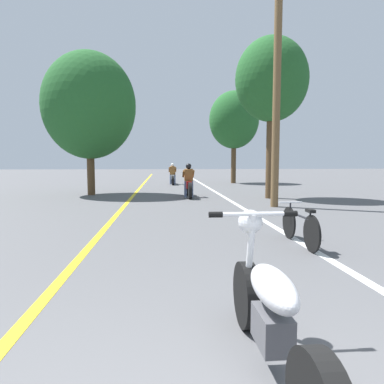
{
  "coord_description": "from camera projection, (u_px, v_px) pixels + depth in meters",
  "views": [
    {
      "loc": [
        -0.43,
        -1.05,
        1.46
      ],
      "look_at": [
        0.09,
        5.1,
        0.9
      ],
      "focal_mm": 32.0,
      "sensor_mm": 36.0,
      "label": 1
    }
  ],
  "objects": [
    {
      "name": "roadside_tree_right_near",
      "position": [
        272.0,
        80.0,
        13.05
      ],
      "size": [
        2.79,
        2.51,
        6.17
      ],
      "color": "#513A23",
      "rests_on": "ground"
    },
    {
      "name": "lane_stripe_center",
      "position": [
        133.0,
        196.0,
        14.07
      ],
      "size": [
        0.14,
        48.0,
        0.01
      ],
      "primitive_type": "cube",
      "color": "yellow",
      "rests_on": "ground"
    },
    {
      "name": "roadside_tree_left",
      "position": [
        89.0,
        106.0,
        14.45
      ],
      "size": [
        3.91,
        3.52,
        6.05
      ],
      "color": "#513A23",
      "rests_on": "ground"
    },
    {
      "name": "lane_stripe_edge",
      "position": [
        222.0,
        196.0,
        14.38
      ],
      "size": [
        0.14,
        48.0,
        0.01
      ],
      "primitive_type": "cube",
      "color": "white",
      "rests_on": "ground"
    },
    {
      "name": "utility_pole",
      "position": [
        277.0,
        84.0,
        10.6
      ],
      "size": [
        1.1,
        0.24,
        7.47
      ],
      "color": "brown",
      "rests_on": "ground"
    },
    {
      "name": "motorcycle_rider_far",
      "position": [
        173.0,
        176.0,
        21.33
      ],
      "size": [
        0.5,
        2.01,
        1.32
      ],
      "color": "black",
      "rests_on": "ground"
    },
    {
      "name": "motorcycle_foreground",
      "position": [
        270.0,
        311.0,
        2.34
      ],
      "size": [
        0.72,
        1.99,
        1.06
      ],
      "color": "black",
      "rests_on": "ground"
    },
    {
      "name": "motorcycle_rider_lead",
      "position": [
        189.0,
        184.0,
        13.8
      ],
      "size": [
        0.5,
        2.13,
        1.36
      ],
      "color": "black",
      "rests_on": "ground"
    },
    {
      "name": "bicycle_parked",
      "position": [
        300.0,
        226.0,
        5.95
      ],
      "size": [
        0.44,
        1.6,
        0.7
      ],
      "color": "black",
      "rests_on": "ground"
    },
    {
      "name": "roadside_tree_right_far",
      "position": [
        234.0,
        120.0,
        22.25
      ],
      "size": [
        3.24,
        2.92,
        5.99
      ],
      "color": "#513A23",
      "rests_on": "ground"
    }
  ]
}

